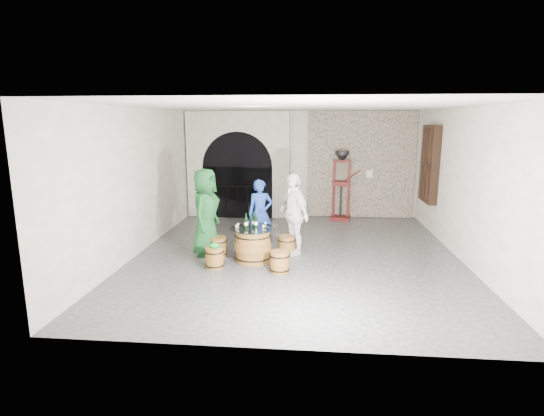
# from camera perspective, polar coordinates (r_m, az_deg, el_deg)

# --- Properties ---
(ground) EXTENTS (8.00, 8.00, 0.00)m
(ground) POSITION_cam_1_polar(r_m,az_deg,el_deg) (9.47, 3.24, -6.26)
(ground) COLOR #29292B
(ground) RESTS_ON ground
(wall_back) EXTENTS (8.00, 0.00, 8.00)m
(wall_back) POSITION_cam_1_polar(r_m,az_deg,el_deg) (13.08, 3.96, 5.88)
(wall_back) COLOR silver
(wall_back) RESTS_ON ground
(wall_front) EXTENTS (8.00, 0.00, 8.00)m
(wall_front) POSITION_cam_1_polar(r_m,az_deg,el_deg) (5.19, 1.84, -2.99)
(wall_front) COLOR silver
(wall_front) RESTS_ON ground
(wall_left) EXTENTS (0.00, 8.00, 8.00)m
(wall_left) POSITION_cam_1_polar(r_m,az_deg,el_deg) (9.86, -17.45, 3.48)
(wall_left) COLOR silver
(wall_left) RESTS_ON ground
(wall_right) EXTENTS (0.00, 8.00, 8.00)m
(wall_right) POSITION_cam_1_polar(r_m,az_deg,el_deg) (9.65, 24.63, 2.79)
(wall_right) COLOR silver
(wall_right) RESTS_ON ground
(ceiling) EXTENTS (8.00, 8.00, 0.00)m
(ceiling) POSITION_cam_1_polar(r_m,az_deg,el_deg) (9.02, 3.48, 13.47)
(ceiling) COLOR beige
(ceiling) RESTS_ON wall_back
(stone_facing_panel) EXTENTS (3.20, 0.12, 3.18)m
(stone_facing_panel) POSITION_cam_1_polar(r_m,az_deg,el_deg) (13.10, 11.89, 5.67)
(stone_facing_panel) COLOR gray
(stone_facing_panel) RESTS_ON ground
(arched_opening) EXTENTS (3.10, 0.60, 3.19)m
(arched_opening) POSITION_cam_1_polar(r_m,az_deg,el_deg) (13.00, -4.51, 5.75)
(arched_opening) COLOR silver
(arched_opening) RESTS_ON ground
(shuttered_window) EXTENTS (0.23, 1.10, 2.00)m
(shuttered_window) POSITION_cam_1_polar(r_m,az_deg,el_deg) (11.87, 20.40, 5.56)
(shuttered_window) COLOR black
(shuttered_window) RESTS_ON wall_right
(barrel_table) EXTENTS (0.94, 0.94, 0.73)m
(barrel_table) POSITION_cam_1_polar(r_m,az_deg,el_deg) (8.92, -2.59, -4.98)
(barrel_table) COLOR brown
(barrel_table) RESTS_ON ground
(barrel_stool_left) EXTENTS (0.40, 0.40, 0.43)m
(barrel_stool_left) POSITION_cam_1_polar(r_m,az_deg,el_deg) (9.37, -7.23, -5.18)
(barrel_stool_left) COLOR brown
(barrel_stool_left) RESTS_ON ground
(barrel_stool_far) EXTENTS (0.40, 0.40, 0.43)m
(barrel_stool_far) POSITION_cam_1_polar(r_m,az_deg,el_deg) (9.77, -1.79, -4.39)
(barrel_stool_far) COLOR brown
(barrel_stool_far) RESTS_ON ground
(barrel_stool_right) EXTENTS (0.40, 0.40, 0.43)m
(barrel_stool_right) POSITION_cam_1_polar(r_m,az_deg,el_deg) (9.40, 1.97, -5.05)
(barrel_stool_right) COLOR brown
(barrel_stool_right) RESTS_ON ground
(barrel_stool_near_right) EXTENTS (0.40, 0.40, 0.43)m
(barrel_stool_near_right) POSITION_cam_1_polar(r_m,az_deg,el_deg) (8.33, 1.02, -7.25)
(barrel_stool_near_right) COLOR brown
(barrel_stool_near_right) RESTS_ON ground
(barrel_stool_near_left) EXTENTS (0.40, 0.40, 0.43)m
(barrel_stool_near_left) POSITION_cam_1_polar(r_m,az_deg,el_deg) (8.65, -7.73, -6.64)
(barrel_stool_near_left) COLOR brown
(barrel_stool_near_left) RESTS_ON ground
(green_cap) EXTENTS (0.24, 0.19, 0.10)m
(green_cap) POSITION_cam_1_polar(r_m,az_deg,el_deg) (8.57, -7.75, -5.02)
(green_cap) COLOR #0C8D2A
(green_cap) RESTS_ON barrel_stool_near_left
(person_green) EXTENTS (0.72, 1.00, 1.91)m
(person_green) POSITION_cam_1_polar(r_m,az_deg,el_deg) (9.35, -8.92, -0.57)
(person_green) COLOR #13471E
(person_green) RESTS_ON ground
(person_blue) EXTENTS (0.65, 0.49, 1.58)m
(person_blue) POSITION_cam_1_polar(r_m,az_deg,el_deg) (9.89, -1.58, -0.72)
(person_blue) COLOR #1B3A94
(person_blue) RESTS_ON ground
(person_white) EXTENTS (0.96, 1.12, 1.80)m
(person_white) POSITION_cam_1_polar(r_m,az_deg,el_deg) (9.32, 2.89, -0.82)
(person_white) COLOR white
(person_white) RESTS_ON ground
(wine_bottle_left) EXTENTS (0.08, 0.08, 0.32)m
(wine_bottle_left) POSITION_cam_1_polar(r_m,az_deg,el_deg) (8.76, -3.50, -1.93)
(wine_bottle_left) COLOR black
(wine_bottle_left) RESTS_ON barrel_table
(wine_bottle_center) EXTENTS (0.08, 0.08, 0.32)m
(wine_bottle_center) POSITION_cam_1_polar(r_m,az_deg,el_deg) (8.79, -2.19, -1.87)
(wine_bottle_center) COLOR black
(wine_bottle_center) RESTS_ON barrel_table
(wine_bottle_right) EXTENTS (0.08, 0.08, 0.32)m
(wine_bottle_right) POSITION_cam_1_polar(r_m,az_deg,el_deg) (8.88, -2.46, -1.73)
(wine_bottle_right) COLOR black
(wine_bottle_right) RESTS_ON barrel_table
(tasting_glass_a) EXTENTS (0.05, 0.05, 0.10)m
(tasting_glass_a) POSITION_cam_1_polar(r_m,az_deg,el_deg) (8.69, -4.81, -2.62)
(tasting_glass_a) COLOR #B05822
(tasting_glass_a) RESTS_ON barrel_table
(tasting_glass_b) EXTENTS (0.05, 0.05, 0.10)m
(tasting_glass_b) POSITION_cam_1_polar(r_m,az_deg,el_deg) (8.93, -0.90, -2.19)
(tasting_glass_b) COLOR #B05822
(tasting_glass_b) RESTS_ON barrel_table
(tasting_glass_c) EXTENTS (0.05, 0.05, 0.10)m
(tasting_glass_c) POSITION_cam_1_polar(r_m,az_deg,el_deg) (9.02, -3.33, -2.07)
(tasting_glass_c) COLOR #B05822
(tasting_glass_c) RESTS_ON barrel_table
(tasting_glass_d) EXTENTS (0.05, 0.05, 0.10)m
(tasting_glass_d) POSITION_cam_1_polar(r_m,az_deg,el_deg) (8.95, -0.92, -2.16)
(tasting_glass_d) COLOR #B05822
(tasting_glass_d) RESTS_ON barrel_table
(tasting_glass_e) EXTENTS (0.05, 0.05, 0.10)m
(tasting_glass_e) POSITION_cam_1_polar(r_m,az_deg,el_deg) (8.66, -1.17, -2.63)
(tasting_glass_e) COLOR #B05822
(tasting_glass_e) RESTS_ON barrel_table
(tasting_glass_f) EXTENTS (0.05, 0.05, 0.10)m
(tasting_glass_f) POSITION_cam_1_polar(r_m,az_deg,el_deg) (8.85, -4.59, -2.35)
(tasting_glass_f) COLOR #B05822
(tasting_glass_f) RESTS_ON barrel_table
(side_barrel) EXTENTS (0.47, 0.47, 0.62)m
(side_barrel) POSITION_cam_1_polar(r_m,az_deg,el_deg) (12.71, 3.22, -0.18)
(side_barrel) COLOR brown
(side_barrel) RESTS_ON ground
(corking_press) EXTENTS (0.86, 0.53, 2.05)m
(corking_press) POSITION_cam_1_polar(r_m,az_deg,el_deg) (12.64, 9.31, 3.69)
(corking_press) COLOR #4D110C
(corking_press) RESTS_ON ground
(control_box) EXTENTS (0.18, 0.10, 0.22)m
(control_box) POSITION_cam_1_polar(r_m,az_deg,el_deg) (13.08, 12.97, 4.51)
(control_box) COLOR silver
(control_box) RESTS_ON wall_back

